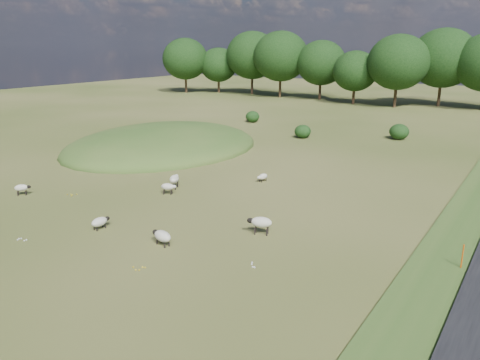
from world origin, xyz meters
name	(u,v)px	position (x,y,z in m)	size (l,w,h in m)	color
ground	(316,147)	(0.00, 20.00, 0.00)	(160.00, 160.00, 0.00)	#354A17
mound	(163,147)	(-12.00, 12.00, 0.00)	(16.00, 20.00, 4.00)	#33561E
treeline	(410,63)	(-1.06, 55.44, 6.57)	(96.28, 14.66, 11.70)	black
shrubs	(325,127)	(-2.16, 27.01, 0.73)	(19.96, 7.40, 1.59)	black
marker_post	(462,257)	(15.69, 0.54, 0.60)	(0.06, 0.06, 1.20)	#D8590C
sheep_0	(100,222)	(-0.95, -4.87, 0.41)	(0.54, 1.13, 0.64)	beige
sheep_1	(162,236)	(3.17, -4.59, 0.47)	(1.33, 0.75, 0.74)	beige
sheep_2	(168,187)	(-1.94, 1.53, 0.51)	(1.06, 0.73, 0.74)	beige
sheep_3	(22,188)	(-9.63, -3.80, 0.50)	(0.92, 0.94, 0.72)	beige
sheep_4	(261,222)	(6.45, -0.82, 0.66)	(1.35, 0.90, 0.94)	beige
sheep_5	(174,179)	(-2.46, 2.76, 0.65)	(0.97, 1.32, 0.93)	beige
sheep_6	(263,177)	(1.66, 7.41, 0.36)	(0.56, 1.02, 0.57)	beige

